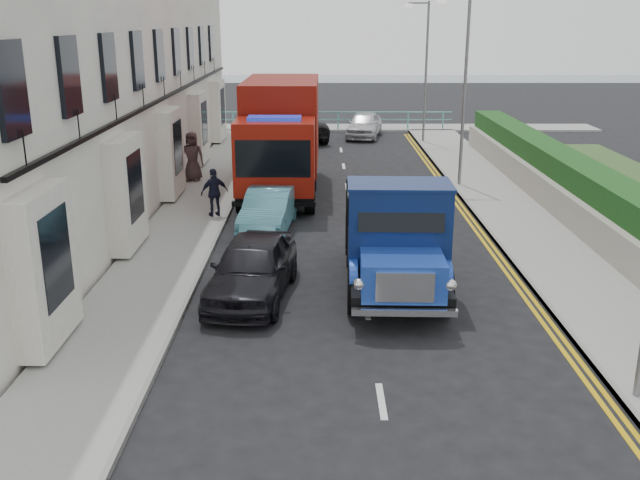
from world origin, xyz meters
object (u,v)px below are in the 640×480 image
(lamp_mid, at_px, (462,81))
(red_lorry, at_px, (281,134))
(lamp_far, at_px, (424,64))
(parked_car_front, at_px, (252,268))
(bedford_lorry, at_px, (397,246))

(lamp_mid, bearing_deg, red_lorry, -173.55)
(red_lorry, bearing_deg, lamp_mid, 6.95)
(lamp_mid, distance_m, lamp_far, 10.00)
(parked_car_front, bearing_deg, bedford_lorry, 6.64)
(lamp_mid, xyz_separation_m, red_lorry, (-6.64, -0.75, -1.85))
(lamp_far, bearing_deg, parked_car_front, -107.68)
(lamp_mid, xyz_separation_m, parked_car_front, (-6.78, -11.26, -3.28))
(bedford_lorry, relative_size, red_lorry, 0.75)
(lamp_far, xyz_separation_m, red_lorry, (-6.64, -10.75, -1.85))
(lamp_far, relative_size, red_lorry, 0.90)
(lamp_far, height_order, bedford_lorry, lamp_far)
(lamp_mid, distance_m, bedford_lorry, 12.11)
(lamp_mid, bearing_deg, lamp_far, 90.00)
(lamp_mid, xyz_separation_m, lamp_far, (0.00, 10.00, 0.00))
(bedford_lorry, height_order, red_lorry, red_lorry)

